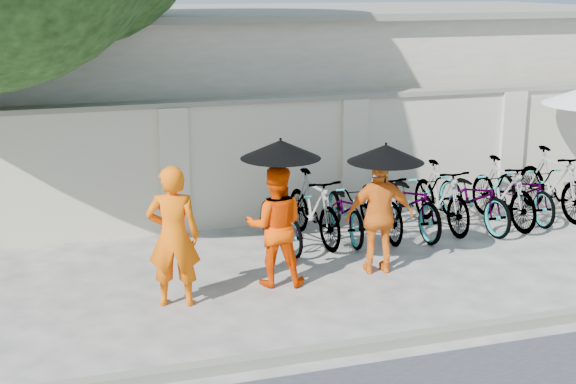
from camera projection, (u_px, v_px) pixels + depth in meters
name	position (u px, v px, depth m)	size (l,w,h in m)	color
ground	(297.00, 296.00, 10.19)	(80.00, 80.00, 0.00)	beige
kerb	(347.00, 348.00, 8.61)	(40.00, 0.16, 0.12)	gray
compound_wall	(294.00, 161.00, 13.17)	(20.00, 0.30, 2.00)	beige
building_behind	(283.00, 92.00, 16.81)	(14.00, 6.00, 3.20)	beige
monk_left	(173.00, 236.00, 9.70)	(0.64, 0.42, 1.77)	#FF6606
monk_center	(275.00, 226.00, 10.39)	(0.78, 0.61, 1.60)	#FF4600
parasol_center	(281.00, 149.00, 10.06)	(1.03, 1.03, 1.04)	black
monk_right	(380.00, 216.00, 10.82)	(0.93, 0.39, 1.59)	orange
parasol_right	(386.00, 153.00, 10.53)	(1.02, 1.02, 0.90)	black
bike_0	(281.00, 218.00, 11.96)	(0.59, 1.68, 0.88)	gray
bike_1	(314.00, 207.00, 12.17)	(0.51, 1.80, 1.08)	gray
bike_2	(346.00, 209.00, 12.38)	(0.61, 1.74, 0.91)	gray
bike_3	(380.00, 203.00, 12.44)	(0.50, 1.77, 1.06)	gray
bike_4	(411.00, 201.00, 12.63)	(0.68, 1.94, 1.02)	gray
bike_5	(441.00, 196.00, 12.81)	(0.50, 1.78, 1.07)	gray
bike_6	(474.00, 197.00, 12.88)	(0.66, 1.91, 1.00)	gray
bike_7	(503.00, 192.00, 13.05)	(0.51, 1.80, 1.08)	gray
bike_8	(525.00, 191.00, 13.39)	(0.63, 1.79, 0.94)	gray
bike_9	(554.00, 183.00, 13.52)	(0.54, 1.90, 1.14)	gray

